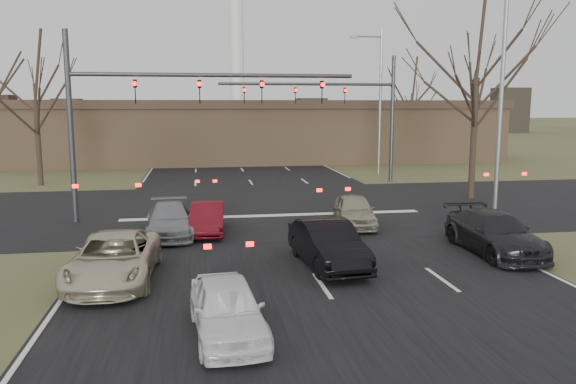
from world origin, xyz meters
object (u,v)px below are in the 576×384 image
building (258,131)px  car_red_ahead (207,218)px  car_silver_ahead (354,211)px  streetlight_right_far (378,95)px  mast_arm_near (150,102)px  car_charcoal_sedan (494,233)px  car_grey_ahead (170,220)px  streetlight_right_near (498,89)px  car_black_hatch (328,244)px  car_white_sedan (228,308)px  mast_arm_far (350,103)px  car_silver_suv (114,258)px

building → car_red_ahead: building is taller
building → car_silver_ahead: bearing=-87.9°
streetlight_right_far → mast_arm_near: bearing=-136.1°
building → car_charcoal_sedan: building is taller
car_grey_ahead → streetlight_right_far: bearing=48.2°
streetlight_right_near → car_black_hatch: size_ratio=2.34×
streetlight_right_near → car_charcoal_sedan: size_ratio=2.12×
car_white_sedan → streetlight_right_near: bearing=36.1°
mast_arm_far → car_grey_ahead: (-10.61, -13.14, -4.41)m
car_black_hatch → car_silver_ahead: bearing=61.1°
mast_arm_near → streetlight_right_far: bearing=43.9°
mast_arm_far → car_silver_suv: 22.53m
mast_arm_far → car_red_ahead: size_ratio=3.08×
car_grey_ahead → car_red_ahead: bearing=5.4°
mast_arm_near → streetlight_right_far: streetlight_right_far is taller
car_black_hatch → mast_arm_near: bearing=120.4°
car_silver_suv → building: bearing=79.1°
mast_arm_near → car_white_sedan: size_ratio=3.32×
streetlight_right_far → car_black_hatch: bearing=-111.5°
mast_arm_far → streetlight_right_near: 13.28m
streetlight_right_far → car_white_sedan: bearing=-114.1°
car_red_ahead → car_silver_suv: bearing=-112.5°
streetlight_right_near → car_white_sedan: size_ratio=2.74×
car_black_hatch → streetlight_right_far: bearing=63.2°
car_silver_suv → car_grey_ahead: size_ratio=1.15×
building → streetlight_right_near: size_ratio=4.24×
car_black_hatch → car_silver_ahead: 6.00m
building → mast_arm_near: size_ratio=3.50×
mast_arm_far → car_charcoal_sedan: mast_arm_far is taller
mast_arm_far → car_silver_suv: bearing=-122.6°
streetlight_right_far → car_grey_ahead: bearing=-128.7°
building → streetlight_right_near: 28.97m
car_grey_ahead → mast_arm_far: bearing=48.1°
building → car_silver_ahead: building is taller
mast_arm_far → streetlight_right_far: streetlight_right_far is taller
car_grey_ahead → car_black_hatch: bearing=-47.7°
streetlight_right_far → car_charcoal_sedan: streetlight_right_far is taller
streetlight_right_near → car_black_hatch: 10.84m
car_charcoal_sedan → car_white_sedan: bearing=-149.1°
mast_arm_far → car_black_hatch: 19.44m
car_silver_suv → car_silver_ahead: bearing=36.7°
car_black_hatch → car_charcoal_sedan: 5.94m
streetlight_right_near → car_black_hatch: bearing=-148.2°
mast_arm_far → car_red_ahead: mast_arm_far is taller
building → car_grey_ahead: building is taller
car_charcoal_sedan → car_grey_ahead: 11.75m
streetlight_right_near → car_silver_suv: (-14.54, -5.64, -4.91)m
car_grey_ahead → car_red_ahead: 1.45m
mast_arm_far → car_black_hatch: (-5.59, -18.11, -4.31)m
car_charcoal_sedan → car_grey_ahead: (-10.93, 4.32, -0.07)m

